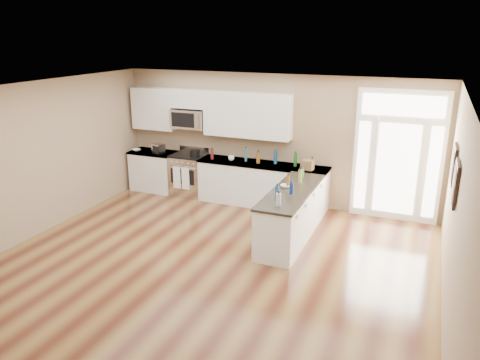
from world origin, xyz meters
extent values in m
plane|color=#492214|center=(0.00, 0.00, 0.00)|extent=(8.00, 8.00, 0.00)
plane|color=#977E5F|center=(0.00, 4.00, 1.40)|extent=(7.00, 0.00, 7.00)
plane|color=#977E5F|center=(-3.50, 0.00, 1.40)|extent=(0.00, 8.00, 8.00)
plane|color=#977E5F|center=(3.50, 0.00, 1.40)|extent=(0.00, 8.00, 8.00)
plane|color=white|center=(0.00, 0.00, 2.80)|extent=(8.00, 8.00, 0.00)
cube|color=silver|center=(-2.87, 3.69, 0.45)|extent=(1.06, 0.62, 0.90)
cube|color=black|center=(-2.87, 3.69, 0.05)|extent=(1.02, 0.52, 0.10)
cube|color=black|center=(-2.87, 3.69, 0.92)|extent=(1.10, 0.66, 0.04)
cube|color=silver|center=(-0.16, 3.69, 0.45)|extent=(2.81, 0.62, 0.90)
cube|color=black|center=(-0.16, 3.69, 0.05)|extent=(2.77, 0.52, 0.10)
cube|color=black|center=(-0.16, 3.69, 0.92)|extent=(2.85, 0.66, 0.04)
cube|color=silver|center=(0.93, 2.24, 0.45)|extent=(0.65, 2.28, 0.90)
cube|color=black|center=(0.93, 2.24, 0.05)|extent=(0.61, 2.18, 0.10)
cube|color=black|center=(0.93, 2.24, 0.92)|extent=(0.69, 2.32, 0.04)
cube|color=silver|center=(-2.88, 3.83, 1.93)|extent=(1.04, 0.33, 0.95)
cube|color=silver|center=(-0.57, 3.83, 1.93)|extent=(1.94, 0.33, 0.95)
cube|color=silver|center=(-1.95, 3.83, 2.20)|extent=(0.82, 0.33, 0.40)
cube|color=silver|center=(-1.95, 3.80, 1.76)|extent=(0.78, 0.40, 0.42)
cube|color=black|center=(-2.01, 3.59, 1.76)|extent=(0.56, 0.01, 0.32)
cube|color=white|center=(2.55, 3.96, 1.30)|extent=(1.70, 0.08, 2.60)
cube|color=white|center=(2.55, 3.91, 1.05)|extent=(0.78, 0.02, 1.80)
cube|color=white|center=(1.89, 3.91, 1.05)|extent=(0.22, 0.02, 1.80)
cube|color=white|center=(3.21, 3.91, 1.05)|extent=(0.22, 0.02, 1.80)
cube|color=white|center=(2.55, 3.91, 2.30)|extent=(1.50, 0.02, 0.40)
cube|color=black|center=(3.47, 2.20, 1.70)|extent=(0.04, 0.58, 0.58)
cube|color=#843547|center=(3.45, 2.20, 1.70)|extent=(0.01, 0.46, 0.46)
cube|color=black|center=(3.47, 1.20, 1.70)|extent=(0.04, 0.58, 0.58)
cube|color=#843547|center=(3.45, 1.20, 1.70)|extent=(0.01, 0.46, 0.46)
cube|color=silver|center=(-1.95, 3.69, 0.46)|extent=(0.76, 0.63, 0.92)
cube|color=black|center=(-1.95, 3.69, 0.94)|extent=(0.76, 0.60, 0.03)
cube|color=silver|center=(-1.95, 3.99, 1.01)|extent=(0.76, 0.04, 0.14)
cube|color=black|center=(-1.95, 3.37, 0.52)|extent=(0.58, 0.01, 0.34)
cylinder|color=silver|center=(-1.95, 3.35, 0.74)|extent=(0.70, 0.02, 0.02)
cube|color=white|center=(-2.07, 3.34, 0.50)|extent=(0.18, 0.02, 0.50)
cube|color=white|center=(-1.85, 3.34, 0.50)|extent=(0.18, 0.02, 0.50)
cylinder|color=black|center=(-1.74, 3.61, 1.04)|extent=(0.27, 0.27, 0.18)
cube|color=silver|center=(-2.66, 3.57, 1.05)|extent=(0.31, 0.28, 0.22)
cube|color=brown|center=(0.85, 3.60, 1.04)|extent=(0.26, 0.20, 0.20)
imported|color=white|center=(-3.27, 3.58, 0.96)|extent=(0.24, 0.24, 0.04)
imported|color=white|center=(0.77, 2.33, 0.97)|extent=(0.18, 0.18, 0.05)
imported|color=white|center=(-0.86, 3.65, 0.99)|extent=(0.17, 0.17, 0.10)
cylinder|color=#19591E|center=(0.55, 3.75, 1.08)|extent=(0.07, 0.07, 0.28)
cylinder|color=navy|center=(0.10, 3.78, 1.08)|extent=(0.07, 0.07, 0.27)
cylinder|color=brown|center=(0.81, 2.35, 1.05)|extent=(0.06, 0.06, 0.22)
cylinder|color=olive|center=(0.94, 2.70, 1.07)|extent=(0.07, 0.07, 0.26)
cylinder|color=#26727F|center=(-0.55, 3.72, 1.08)|extent=(0.06, 0.06, 0.29)
cylinder|color=#591919|center=(-1.30, 3.59, 1.05)|extent=(0.07, 0.07, 0.23)
cylinder|color=#B2B2B7|center=(0.94, 1.40, 1.05)|extent=(0.08, 0.08, 0.22)
cylinder|color=navy|center=(0.97, 2.05, 1.04)|extent=(0.07, 0.07, 0.20)
cylinder|color=#3F7226|center=(0.90, 3.77, 1.04)|extent=(0.08, 0.08, 0.20)
cylinder|color=#19591E|center=(0.90, 3.00, 1.04)|extent=(0.08, 0.08, 0.20)
cylinder|color=navy|center=(0.82, 1.70, 1.05)|extent=(0.07, 0.07, 0.23)
cylinder|color=brown|center=(-0.25, 3.68, 1.06)|extent=(0.08, 0.08, 0.25)
camera|label=1|loc=(3.07, -5.38, 3.64)|focal=35.00mm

